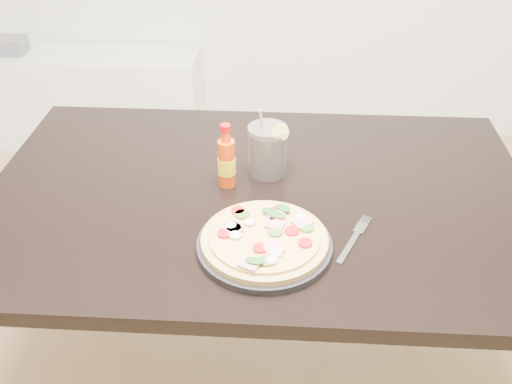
# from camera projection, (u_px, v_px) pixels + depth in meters

# --- Properties ---
(dining_table) EXTENTS (1.40, 0.90, 0.75)m
(dining_table) POSITION_uv_depth(u_px,v_px,m) (259.00, 217.00, 1.51)
(dining_table) COLOR black
(dining_table) RESTS_ON ground
(plate) EXTENTS (0.30, 0.30, 0.02)m
(plate) POSITION_uv_depth(u_px,v_px,m) (264.00, 245.00, 1.27)
(plate) COLOR black
(plate) RESTS_ON dining_table
(pizza) EXTENTS (0.28, 0.28, 0.03)m
(pizza) POSITION_uv_depth(u_px,v_px,m) (265.00, 238.00, 1.26)
(pizza) COLOR tan
(pizza) RESTS_ON plate
(hot_sauce_bottle) EXTENTS (0.05, 0.05, 0.17)m
(hot_sauce_bottle) POSITION_uv_depth(u_px,v_px,m) (227.00, 162.00, 1.44)
(hot_sauce_bottle) COLOR #DE3E0D
(hot_sauce_bottle) RESTS_ON dining_table
(cola_cup) EXTENTS (0.11, 0.10, 0.19)m
(cola_cup) POSITION_uv_depth(u_px,v_px,m) (267.00, 151.00, 1.50)
(cola_cup) COLOR black
(cola_cup) RESTS_ON dining_table
(fork) EXTENTS (0.09, 0.18, 0.00)m
(fork) POSITION_uv_depth(u_px,v_px,m) (355.00, 238.00, 1.30)
(fork) COLOR silver
(fork) RESTS_ON dining_table
(media_console) EXTENTS (1.40, 0.34, 0.50)m
(media_console) POSITION_uv_depth(u_px,v_px,m) (71.00, 98.00, 3.07)
(media_console) COLOR white
(media_console) RESTS_ON ground
(cd_stack) EXTENTS (0.14, 0.12, 0.08)m
(cd_stack) POSITION_uv_depth(u_px,v_px,m) (11.00, 46.00, 2.90)
(cd_stack) COLOR slate
(cd_stack) RESTS_ON media_console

